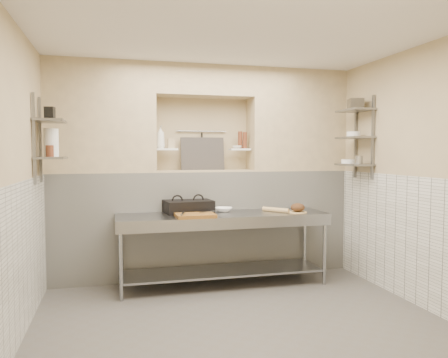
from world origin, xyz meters
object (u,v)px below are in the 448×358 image
object	(u,v)px
prep_table	(223,235)
panini_press	(188,206)
bread_loaf	(298,207)
rolling_pin	(276,210)
cutting_board	(195,215)
mixing_bowl	(224,210)
bottle_soap	(160,137)
jug_left	(51,143)
bowl_alcove	(237,147)

from	to	relation	value
prep_table	panini_press	size ratio (longest dim) A/B	4.15
bread_loaf	rolling_pin	bearing A→B (deg)	150.89
cutting_board	bread_loaf	distance (m)	1.32
bread_loaf	cutting_board	bearing A→B (deg)	-177.44
prep_table	rolling_pin	size ratio (longest dim) A/B	7.03
prep_table	mixing_bowl	distance (m)	0.35
prep_table	cutting_board	world-z (taller)	cutting_board
mixing_bowl	rolling_pin	size ratio (longest dim) A/B	0.60
bottle_soap	jug_left	size ratio (longest dim) A/B	0.96
prep_table	bowl_alcove	bearing A→B (deg)	58.24
rolling_pin	bottle_soap	bearing A→B (deg)	158.37
cutting_board	rolling_pin	size ratio (longest dim) A/B	1.23
panini_press	rolling_pin	bearing A→B (deg)	-17.21
cutting_board	rolling_pin	bearing A→B (deg)	10.22
rolling_pin	prep_table	bearing A→B (deg)	-179.63
bowl_alcove	bread_loaf	bearing A→B (deg)	-47.57
mixing_bowl	bottle_soap	distance (m)	1.26
bottle_soap	panini_press	bearing A→B (deg)	-49.22
bottle_soap	jug_left	bearing A→B (deg)	-152.57
rolling_pin	bread_loaf	distance (m)	0.28
prep_table	bowl_alcove	xyz separation A→B (m)	(0.33, 0.53, 1.09)
prep_table	bread_loaf	size ratio (longest dim) A/B	14.54
rolling_pin	bowl_alcove	size ratio (longest dim) A/B	2.95
rolling_pin	bottle_soap	distance (m)	1.77
bottle_soap	bread_loaf	bearing A→B (deg)	-22.79
mixing_bowl	jug_left	size ratio (longest dim) A/B	0.73
rolling_pin	jug_left	world-z (taller)	jug_left
rolling_pin	bowl_alcove	world-z (taller)	bowl_alcove
prep_table	bread_loaf	xyz separation A→B (m)	(0.94, -0.13, 0.32)
mixing_bowl	bread_loaf	bearing A→B (deg)	-20.18
rolling_pin	bread_loaf	xyz separation A→B (m)	(0.24, -0.14, 0.04)
bread_loaf	bottle_soap	world-z (taller)	bottle_soap
mixing_bowl	bottle_soap	bearing A→B (deg)	154.31
bottle_soap	bowl_alcove	distance (m)	1.04
mixing_bowl	bottle_soap	size ratio (longest dim) A/B	0.76
panini_press	bottle_soap	bearing A→B (deg)	124.16
bread_loaf	bottle_soap	bearing A→B (deg)	157.21
bread_loaf	bottle_soap	xyz separation A→B (m)	(-1.64, 0.69, 0.89)
mixing_bowl	bowl_alcove	xyz separation A→B (m)	(0.27, 0.34, 0.80)
cutting_board	bowl_alcove	size ratio (longest dim) A/B	3.64
mixing_bowl	bowl_alcove	size ratio (longest dim) A/B	1.78
panini_press	jug_left	size ratio (longest dim) A/B	2.05
bread_loaf	bowl_alcove	xyz separation A→B (m)	(-0.61, 0.66, 0.77)
cutting_board	jug_left	xyz separation A→B (m)	(-1.58, 0.10, 0.84)
prep_table	jug_left	distance (m)	2.26
panini_press	cutting_board	distance (m)	0.40
jug_left	prep_table	bearing A→B (deg)	2.73
panini_press	mixing_bowl	distance (m)	0.46
panini_press	jug_left	xyz separation A→B (m)	(-1.56, -0.30, 0.79)
cutting_board	rolling_pin	world-z (taller)	rolling_pin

